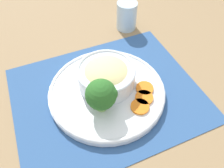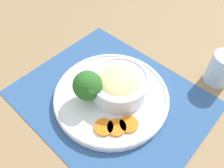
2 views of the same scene
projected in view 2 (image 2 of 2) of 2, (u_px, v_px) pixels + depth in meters
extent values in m
plane|color=#8C704C|center=(111.00, 98.00, 0.62)|extent=(4.00, 4.00, 0.00)
cube|color=#2D5184|center=(111.00, 98.00, 0.61)|extent=(0.54, 0.45, 0.00)
cylinder|color=silver|center=(111.00, 96.00, 0.61)|extent=(0.32, 0.32, 0.02)
torus|color=silver|center=(111.00, 94.00, 0.60)|extent=(0.32, 0.32, 0.01)
cylinder|color=silver|center=(119.00, 85.00, 0.59)|extent=(0.16, 0.16, 0.05)
torus|color=silver|center=(119.00, 79.00, 0.57)|extent=(0.16, 0.16, 0.01)
ellipsoid|color=beige|center=(119.00, 82.00, 0.58)|extent=(0.13, 0.13, 0.06)
cylinder|color=#84AD5B|center=(89.00, 95.00, 0.58)|extent=(0.03, 0.03, 0.03)
sphere|color=#286023|center=(88.00, 85.00, 0.55)|extent=(0.08, 0.08, 0.08)
sphere|color=#286023|center=(90.00, 91.00, 0.53)|extent=(0.03, 0.03, 0.03)
sphere|color=#286023|center=(85.00, 79.00, 0.56)|extent=(0.03, 0.03, 0.03)
cylinder|color=orange|center=(104.00, 127.00, 0.53)|extent=(0.05, 0.05, 0.01)
cylinder|color=orange|center=(117.00, 127.00, 0.53)|extent=(0.05, 0.05, 0.01)
cylinder|color=orange|center=(129.00, 124.00, 0.54)|extent=(0.05, 0.05, 0.01)
cylinder|color=silver|center=(221.00, 69.00, 0.62)|extent=(0.07, 0.07, 0.10)
cylinder|color=silver|center=(219.00, 73.00, 0.63)|extent=(0.06, 0.06, 0.06)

